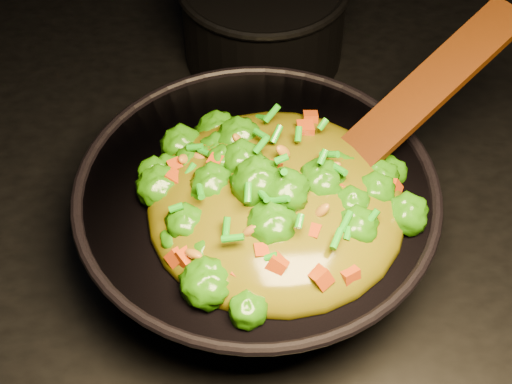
{
  "coord_description": "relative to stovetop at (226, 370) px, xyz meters",
  "views": [
    {
      "loc": [
        0.0,
        -0.6,
        1.61
      ],
      "look_at": [
        0.04,
        -0.08,
        0.99
      ],
      "focal_mm": 55.0,
      "sensor_mm": 36.0,
      "label": 1
    }
  ],
  "objects": [
    {
      "name": "spatula",
      "position": [
        0.2,
        -0.04,
        0.61
      ],
      "size": [
        0.28,
        0.2,
        0.13
      ],
      "primitive_type": "cube",
      "rotation": [
        0.0,
        -0.38,
        0.58
      ],
      "color": "#370D04",
      "rests_on": "wok"
    },
    {
      "name": "wok",
      "position": [
        0.04,
        -0.09,
        0.5
      ],
      "size": [
        0.42,
        0.42,
        0.1
      ],
      "primitive_type": null,
      "rotation": [
        0.0,
        0.0,
        -0.16
      ],
      "color": "black",
      "rests_on": "stovetop"
    },
    {
      "name": "stovetop",
      "position": [
        0.0,
        0.0,
        0.0
      ],
      "size": [
        1.2,
        0.9,
        0.9
      ],
      "primitive_type": "cube",
      "color": "black",
      "rests_on": "ground"
    },
    {
      "name": "stir_fry",
      "position": [
        0.06,
        -0.11,
        0.6
      ],
      "size": [
        0.27,
        0.27,
        0.09
      ],
      "primitive_type": null,
      "rotation": [
        0.0,
        0.0,
        -0.07
      ],
      "color": "#236707",
      "rests_on": "wok"
    },
    {
      "name": "back_pot",
      "position": [
        0.08,
        0.24,
        0.51
      ],
      "size": [
        0.27,
        0.27,
        0.12
      ],
      "primitive_type": "cylinder",
      "rotation": [
        0.0,
        0.0,
        0.3
      ],
      "color": "black",
      "rests_on": "stovetop"
    }
  ]
}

